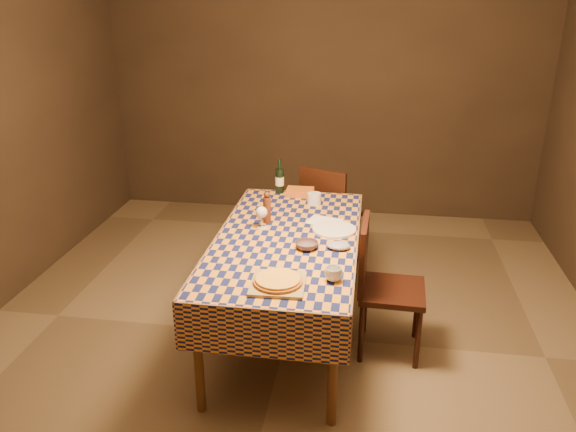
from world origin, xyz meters
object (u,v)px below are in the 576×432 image
Objects in this scene: white_plate at (334,229)px; wine_bottle at (280,180)px; chair_right at (380,280)px; bowl at (307,245)px; dining_table at (287,247)px; pizza at (278,280)px; cutting_board at (278,284)px; chair_far at (328,212)px.

wine_bottle is at bearing 124.69° from white_plate.
chair_right is at bearing -31.69° from white_plate.
wine_bottle is at bearing 108.42° from bowl.
dining_table is 5.57× the size of pizza.
chair_far reaches higher than cutting_board.
wine_bottle is at bearing 102.43° from dining_table.
chair_right is at bearing -4.34° from dining_table.
bowl is at bearing -115.66° from white_plate.
bowl is (0.15, -0.16, 0.10)m from dining_table.
chair_right is (0.32, -0.20, -0.26)m from white_plate.
white_plate is at bearing 26.82° from dining_table.
chair_far is (-0.12, 0.97, -0.26)m from white_plate.
pizza is at bearing -133.32° from chair_right.
pizza is at bearing -81.02° from wine_bottle.
pizza is 1.54m from wine_bottle.
bowl is at bearing 78.52° from cutting_board.
bowl is at bearing 78.52° from pizza.
white_plate is 0.46m from chair_right.
cutting_board is 0.32× the size of chair_far.
bowl is 1.09m from wine_bottle.
wine_bottle is 0.94× the size of white_plate.
cutting_board is at bearing -81.02° from wine_bottle.
dining_table is 1.16m from chair_far.
white_plate is (0.25, 0.81, -0.02)m from pizza.
bowl reaches higher than cutting_board.
wine_bottle reaches higher than dining_table.
bowl is at bearing -71.58° from wine_bottle.
bowl reaches higher than white_plate.
dining_table is 1.98× the size of chair_far.
dining_table is 12.68× the size of bowl.
pizza is at bearing -107.25° from white_plate.
bowl is (0.10, 0.50, -0.01)m from pizza.
wine_bottle reaches higher than bowl.
white_plate is at bearing 72.75° from cutting_board.
wine_bottle is 0.87m from white_plate.
cutting_board is at bearing -107.25° from white_plate.
chair_right is (0.82, -0.91, -0.35)m from wine_bottle.
chair_right is (0.48, 0.11, -0.27)m from bowl.
white_plate is 0.32× the size of chair_right.
wine_bottle is 1.27m from chair_right.
bowl is at bearing -166.50° from chair_right.
dining_table is 0.24m from bowl.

